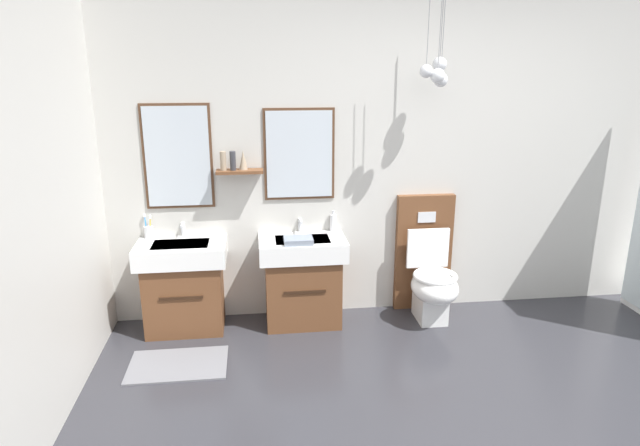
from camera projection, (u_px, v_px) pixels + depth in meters
The scene contains 10 objects.
wall_back at pixel (430, 157), 4.46m from camera, with size 5.49×0.50×2.60m.
bath_mat at pixel (178, 365), 3.81m from camera, with size 0.68×0.44×0.01m, color slate.
vanity_sink_left at pixel (184, 283), 4.25m from camera, with size 0.68×0.45×0.72m.
tap_on_left_sink at pixel (183, 228), 4.29m from camera, with size 0.03×0.13×0.11m.
vanity_sink_right at pixel (303, 278), 4.36m from camera, with size 0.68×0.45×0.72m.
tap_on_right_sink at pixel (300, 224), 4.40m from camera, with size 0.03×0.13×0.11m.
toilet at pixel (429, 273), 4.47m from camera, with size 0.48×0.62×1.00m.
toothbrush_cup at pixel (149, 231), 4.25m from camera, with size 0.07×0.07×0.20m.
soap_dispenser at pixel (333, 222), 4.43m from camera, with size 0.06×0.06×0.17m.
folded_hand_towel at pixel (298, 241), 4.14m from camera, with size 0.22×0.16×0.04m, color gray.
Camera 1 is at (-1.46, -2.29, 2.03)m, focal length 30.47 mm.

